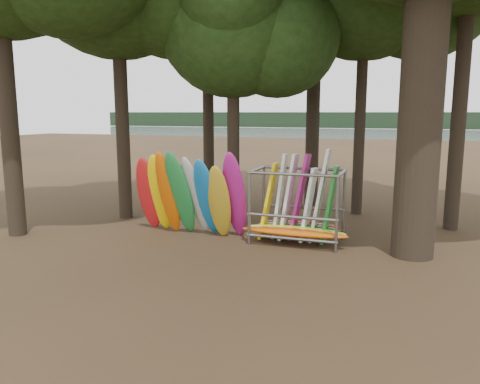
% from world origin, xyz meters
% --- Properties ---
extents(ground, '(120.00, 120.00, 0.00)m').
position_xyz_m(ground, '(0.00, 0.00, 0.00)').
color(ground, '#47331E').
rests_on(ground, ground).
extents(lake, '(160.00, 160.00, 0.00)m').
position_xyz_m(lake, '(0.00, 60.00, 0.00)').
color(lake, gray).
rests_on(lake, ground).
extents(far_shore, '(160.00, 4.00, 4.00)m').
position_xyz_m(far_shore, '(0.00, 110.00, 2.00)').
color(far_shore, black).
rests_on(far_shore, ground).
extents(oak_5, '(6.17, 6.17, 9.80)m').
position_xyz_m(oak_5, '(-1.56, 3.46, 7.10)').
color(oak_5, black).
rests_on(oak_5, ground).
extents(kayak_row, '(3.86, 1.78, 2.94)m').
position_xyz_m(kayak_row, '(-2.07, 0.77, 1.33)').
color(kayak_row, red).
rests_on(kayak_row, ground).
extents(storage_rack, '(3.24, 1.52, 2.90)m').
position_xyz_m(storage_rack, '(1.37, 1.18, 1.05)').
color(storage_rack, slate).
rests_on(storage_rack, ground).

